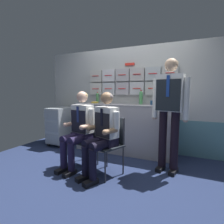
# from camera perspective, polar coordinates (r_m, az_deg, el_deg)

# --- Properties ---
(ground) EXTENTS (4.80, 4.80, 0.04)m
(ground) POSITION_cam_1_polar(r_m,az_deg,el_deg) (2.75, -2.25, -20.28)
(ground) COLOR #202C4E
(galley_bulkhead) EXTENTS (4.20, 0.14, 2.15)m
(galley_bulkhead) POSITION_cam_1_polar(r_m,az_deg,el_deg) (3.74, 7.03, 4.14)
(galley_bulkhead) COLOR #B4B7B6
(galley_bulkhead) RESTS_ON ground
(galley_counter) EXTENTS (1.99, 0.53, 0.98)m
(galley_counter) POSITION_cam_1_polar(r_m,az_deg,el_deg) (3.58, 3.61, -5.20)
(galley_counter) COLOR #9D9BA3
(galley_counter) RESTS_ON ground
(service_trolley) EXTENTS (0.40, 0.65, 0.86)m
(service_trolley) POSITION_cam_1_polar(r_m,az_deg,el_deg) (4.25, -16.20, -3.97)
(service_trolley) COLOR black
(service_trolley) RESTS_ON ground
(folding_chair_left) EXTENTS (0.47, 0.47, 0.85)m
(folding_chair_left) POSITION_cam_1_polar(r_m,az_deg,el_deg) (2.99, -8.48, -7.07)
(folding_chair_left) COLOR #2D2D33
(folding_chair_left) RESTS_ON ground
(crew_member_left) EXTENTS (0.49, 0.63, 1.23)m
(crew_member_left) POSITION_cam_1_polar(r_m,az_deg,el_deg) (2.84, -10.78, -4.66)
(crew_member_left) COLOR black
(crew_member_left) RESTS_ON ground
(folding_chair_center) EXTENTS (0.52, 0.52, 0.85)m
(folding_chair_center) POSITION_cam_1_polar(r_m,az_deg,el_deg) (2.66, -0.41, -8.74)
(folding_chair_center) COLOR #2D2D33
(folding_chair_center) RESTS_ON ground
(crew_member_center) EXTENTS (0.52, 0.65, 1.22)m
(crew_member_center) POSITION_cam_1_polar(r_m,az_deg,el_deg) (2.51, -3.13, -6.21)
(crew_member_center) COLOR black
(crew_member_center) RESTS_ON ground
(crew_member_standing) EXTENTS (0.53, 0.32, 1.71)m
(crew_member_standing) POSITION_cam_1_polar(r_m,az_deg,el_deg) (2.74, 18.35, 2.07)
(crew_member_standing) COLOR black
(crew_member_standing) RESTS_ON ground
(water_bottle_blue_cap) EXTENTS (0.07, 0.07, 0.28)m
(water_bottle_blue_cap) POSITION_cam_1_polar(r_m,az_deg,el_deg) (3.52, 9.44, 4.73)
(water_bottle_blue_cap) COLOR #4C9E5A
(water_bottle_blue_cap) RESTS_ON galley_counter
(water_bottle_clear) EXTENTS (0.06, 0.06, 0.24)m
(water_bottle_clear) POSITION_cam_1_polar(r_m,az_deg,el_deg) (3.93, -4.77, 4.70)
(water_bottle_clear) COLOR #519958
(water_bottle_clear) RESTS_ON galley_counter
(paper_cup_tan) EXTENTS (0.07, 0.07, 0.06)m
(paper_cup_tan) POSITION_cam_1_polar(r_m,az_deg,el_deg) (3.15, 15.62, 2.55)
(paper_cup_tan) COLOR silver
(paper_cup_tan) RESTS_ON galley_counter
(coffee_cup_white) EXTENTS (0.06, 0.06, 0.08)m
(coffee_cup_white) POSITION_cam_1_polar(r_m,az_deg,el_deg) (3.39, 12.92, 3.07)
(coffee_cup_white) COLOR navy
(coffee_cup_white) RESTS_ON galley_counter
(snack_banana) EXTENTS (0.17, 0.10, 0.04)m
(snack_banana) POSITION_cam_1_polar(r_m,az_deg,el_deg) (3.73, -5.66, 3.17)
(snack_banana) COLOR yellow
(snack_banana) RESTS_ON galley_counter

